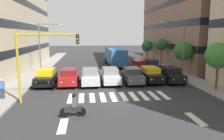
% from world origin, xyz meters
% --- Properties ---
extents(ground_plane, '(180.00, 180.00, 0.00)m').
position_xyz_m(ground_plane, '(0.00, 0.00, 0.00)').
color(ground_plane, '#2D2D30').
extents(sidewalk_left, '(2.63, 90.00, 0.15)m').
position_xyz_m(sidewalk_left, '(-9.57, 0.00, 0.07)').
color(sidewalk_left, gray).
rests_on(sidewalk_left, ground_plane).
extents(sidewalk_right, '(2.63, 90.00, 0.15)m').
position_xyz_m(sidewalk_right, '(9.57, 0.00, 0.07)').
color(sidewalk_right, gray).
rests_on(sidewalk_right, ground_plane).
extents(building_left_block_0, '(11.83, 24.75, 20.67)m').
position_xyz_m(building_left_block_0, '(-16.78, -19.14, 10.33)').
color(building_left_block_0, '#846656').
rests_on(building_left_block_0, ground_plane).
extents(crosswalk_markings, '(8.55, 2.80, 0.01)m').
position_xyz_m(crosswalk_markings, '(-0.00, 0.00, 0.00)').
color(crosswalk_markings, silver).
rests_on(crosswalk_markings, ground_plane).
extents(lane_arrow_0, '(0.50, 2.20, 0.01)m').
position_xyz_m(lane_arrow_0, '(-4.13, 5.50, 0.00)').
color(lane_arrow_0, silver).
rests_on(lane_arrow_0, ground_plane).
extents(lane_arrow_1, '(0.50, 2.20, 0.01)m').
position_xyz_m(lane_arrow_1, '(4.13, 5.50, 0.00)').
color(lane_arrow_1, silver).
rests_on(lane_arrow_1, ground_plane).
extents(car_0, '(2.02, 4.44, 1.72)m').
position_xyz_m(car_0, '(-6.70, -4.84, 0.89)').
color(car_0, black).
rests_on(car_0, ground_plane).
extents(car_1, '(2.02, 4.44, 1.72)m').
position_xyz_m(car_1, '(-4.47, -5.12, 0.89)').
color(car_1, black).
rests_on(car_1, ground_plane).
extents(car_2, '(2.02, 4.44, 1.72)m').
position_xyz_m(car_2, '(-2.30, -4.87, 0.89)').
color(car_2, '#474C51').
rests_on(car_2, ground_plane).
extents(car_3, '(2.02, 4.44, 1.72)m').
position_xyz_m(car_3, '(0.12, -4.92, 0.89)').
color(car_3, '#B2B7BC').
rests_on(car_3, ground_plane).
extents(car_4, '(2.02, 4.44, 1.72)m').
position_xyz_m(car_4, '(2.29, -4.77, 0.89)').
color(car_4, '#B2B7BC').
rests_on(car_4, ground_plane).
extents(car_5, '(2.02, 4.44, 1.72)m').
position_xyz_m(car_5, '(4.53, -4.94, 0.89)').
color(car_5, maroon).
rests_on(car_5, ground_plane).
extents(car_6, '(2.02, 4.44, 1.72)m').
position_xyz_m(car_6, '(6.89, -5.02, 0.89)').
color(car_6, black).
rests_on(car_6, ground_plane).
extents(car_row2_0, '(2.02, 4.44, 1.72)m').
position_xyz_m(car_row2_0, '(-6.73, -12.11, 0.89)').
color(car_row2_0, navy).
rests_on(car_row2_0, ground_plane).
extents(car_row2_1, '(2.02, 4.44, 1.72)m').
position_xyz_m(car_row2_1, '(-4.85, -11.60, 0.89)').
color(car_row2_1, maroon).
rests_on(car_row2_1, ground_plane).
extents(bus_behind_traffic, '(2.78, 10.50, 3.00)m').
position_xyz_m(bus_behind_traffic, '(-2.30, -18.62, 1.86)').
color(bus_behind_traffic, '#286BAD').
rests_on(bus_behind_traffic, ground_plane).
extents(motorcycle_with_rider, '(1.70, 0.37, 1.57)m').
position_xyz_m(motorcycle_with_rider, '(3.59, 4.15, 0.65)').
color(motorcycle_with_rider, black).
rests_on(motorcycle_with_rider, ground_plane).
extents(traffic_light_gantry, '(4.75, 0.36, 5.50)m').
position_xyz_m(traffic_light_gantry, '(6.48, 0.77, 3.73)').
color(traffic_light_gantry, '#AD991E').
rests_on(traffic_light_gantry, ground_plane).
extents(street_lamp_left, '(3.21, 0.28, 6.79)m').
position_xyz_m(street_lamp_left, '(-8.30, -6.57, 4.36)').
color(street_lamp_left, '#4C6B56').
rests_on(street_lamp_left, sidewalk_left).
extents(street_lamp_right, '(3.26, 0.28, 6.70)m').
position_xyz_m(street_lamp_right, '(8.29, -11.97, 4.32)').
color(street_lamp_right, '#4C6B56').
rests_on(street_lamp_right, sidewalk_right).
extents(street_tree_0, '(2.43, 2.43, 4.46)m').
position_xyz_m(street_tree_0, '(-9.46, -0.58, 3.38)').
color(street_tree_0, '#513823').
rests_on(street_tree_0, sidewalk_left).
extents(street_tree_1, '(2.47, 2.47, 4.28)m').
position_xyz_m(street_tree_1, '(-9.84, -8.56, 3.18)').
color(street_tree_1, '#513823').
rests_on(street_tree_1, sidewalk_left).
extents(street_tree_2, '(1.92, 1.92, 4.51)m').
position_xyz_m(street_tree_2, '(-9.73, -16.12, 3.67)').
color(street_tree_2, '#513823').
rests_on(street_tree_2, sidewalk_left).
extents(street_tree_3, '(2.17, 2.17, 4.05)m').
position_xyz_m(street_tree_3, '(-9.39, -23.20, 3.10)').
color(street_tree_3, '#513823').
rests_on(street_tree_3, sidewalk_left).
extents(pedestrian_waiting, '(0.36, 0.24, 1.63)m').
position_xyz_m(pedestrian_waiting, '(9.51, -0.12, 1.00)').
color(pedestrian_waiting, '#2D3347').
rests_on(pedestrian_waiting, sidewalk_right).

